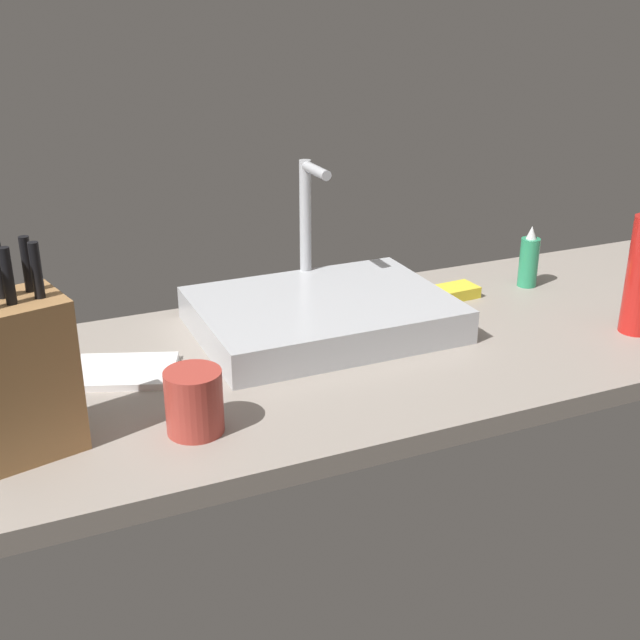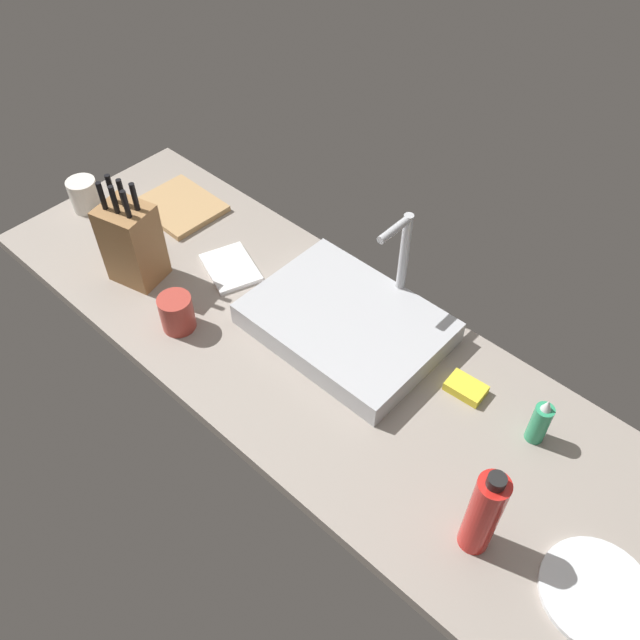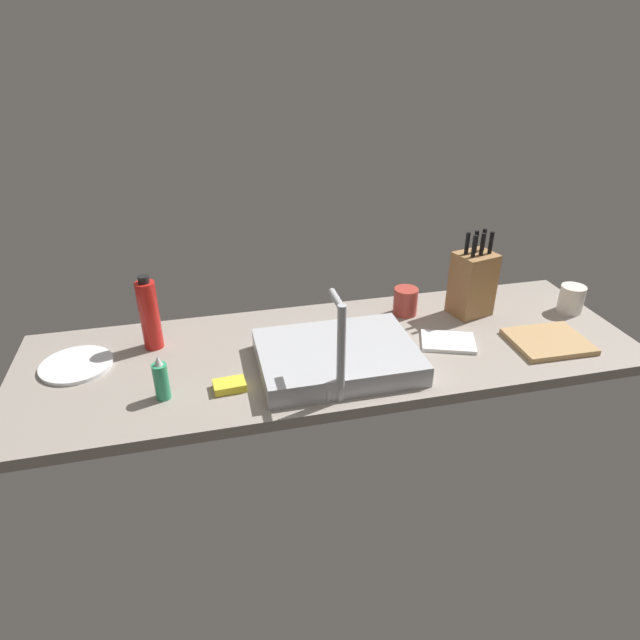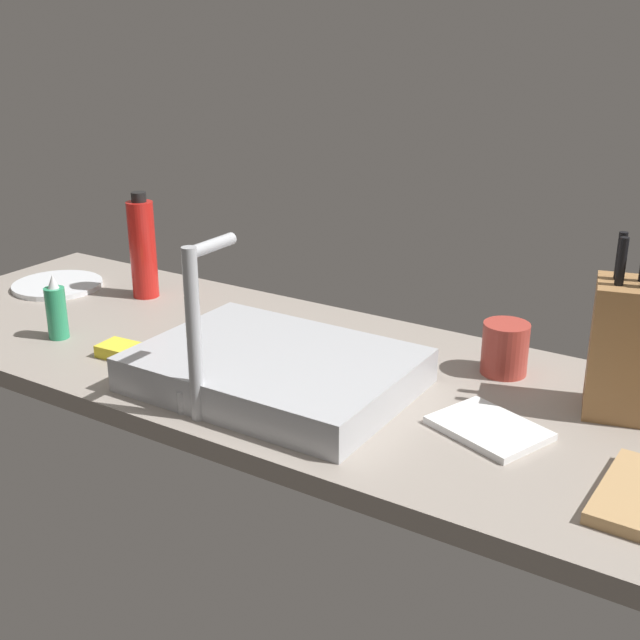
% 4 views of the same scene
% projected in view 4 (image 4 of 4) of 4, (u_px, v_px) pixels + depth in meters
% --- Properties ---
extents(countertop_slab, '(1.96, 0.63, 0.04)m').
position_uv_depth(countertop_slab, '(312.00, 377.00, 1.54)').
color(countertop_slab, gray).
rests_on(countertop_slab, ground).
extents(sink_basin, '(0.47, 0.35, 0.06)m').
position_uv_depth(sink_basin, '(275.00, 370.00, 1.45)').
color(sink_basin, '#B7BABF').
rests_on(sink_basin, countertop_slab).
extents(faucet, '(0.06, 0.12, 0.29)m').
position_uv_depth(faucet, '(197.00, 322.00, 1.29)').
color(faucet, '#B7BABF').
rests_on(faucet, countertop_slab).
extents(knife_block, '(0.15, 0.14, 0.30)m').
position_uv_depth(knife_block, '(632.00, 348.00, 1.32)').
color(knife_block, '#9E7042').
rests_on(knife_block, countertop_slab).
extents(soap_bottle, '(0.04, 0.04, 0.14)m').
position_uv_depth(soap_bottle, '(56.00, 311.00, 1.66)').
color(soap_bottle, '#2D9966').
rests_on(soap_bottle, countertop_slab).
extents(water_bottle, '(0.06, 0.06, 0.25)m').
position_uv_depth(water_bottle, '(143.00, 248.00, 1.88)').
color(water_bottle, red).
rests_on(water_bottle, countertop_slab).
extents(dinner_plate, '(0.21, 0.21, 0.01)m').
position_uv_depth(dinner_plate, '(58.00, 285.00, 1.98)').
color(dinner_plate, white).
rests_on(dinner_plate, countertop_slab).
extents(dish_towel, '(0.20, 0.18, 0.01)m').
position_uv_depth(dish_towel, '(489.00, 428.00, 1.30)').
color(dish_towel, white).
rests_on(dish_towel, countertop_slab).
extents(coffee_mug, '(0.09, 0.09, 0.10)m').
position_uv_depth(coffee_mug, '(505.00, 348.00, 1.50)').
color(coffee_mug, '#B23D33').
rests_on(coffee_mug, countertop_slab).
extents(dish_sponge, '(0.09, 0.07, 0.02)m').
position_uv_depth(dish_sponge, '(122.00, 351.00, 1.58)').
color(dish_sponge, yellow).
rests_on(dish_sponge, countertop_slab).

